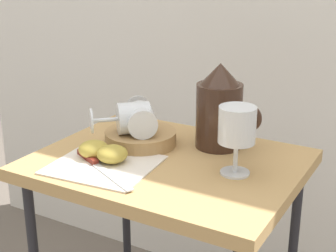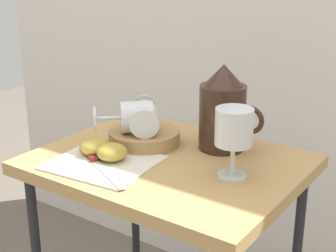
# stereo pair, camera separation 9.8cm
# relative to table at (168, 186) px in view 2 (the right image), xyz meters

# --- Properties ---
(table) EXTENTS (0.60, 0.47, 0.71)m
(table) POSITION_rel_table_xyz_m (0.00, 0.00, 0.00)
(table) COLOR tan
(table) RESTS_ON ground_plane
(linen_napkin) EXTENTS (0.24, 0.22, 0.00)m
(linen_napkin) POSITION_rel_table_xyz_m (-0.10, -0.11, 0.07)
(linen_napkin) COLOR silver
(linen_napkin) RESTS_ON table
(basket_tray) EXTENTS (0.18, 0.18, 0.03)m
(basket_tray) POSITION_rel_table_xyz_m (-0.10, 0.05, 0.09)
(basket_tray) COLOR #AD8451
(basket_tray) RESTS_ON table
(pitcher) EXTENTS (0.16, 0.11, 0.21)m
(pitcher) POSITION_rel_table_xyz_m (0.07, 0.13, 0.15)
(pitcher) COLOR #382319
(pitcher) RESTS_ON table
(wine_glass_upright) EXTENTS (0.08, 0.08, 0.15)m
(wine_glass_upright) POSITION_rel_table_xyz_m (0.17, 0.00, 0.17)
(wine_glass_upright) COLOR silver
(wine_glass_upright) RESTS_ON table
(wine_glass_tipped_near) EXTENTS (0.15, 0.16, 0.07)m
(wine_glass_tipped_near) POSITION_rel_table_xyz_m (-0.10, 0.04, 0.14)
(wine_glass_tipped_near) COLOR silver
(wine_glass_tipped_near) RESTS_ON basket_tray
(wine_glass_tipped_far) EXTENTS (0.15, 0.15, 0.08)m
(wine_glass_tipped_far) POSITION_rel_table_xyz_m (-0.11, 0.02, 0.14)
(wine_glass_tipped_far) COLOR silver
(wine_glass_tipped_far) RESTS_ON basket_tray
(apple_half_left) EXTENTS (0.07, 0.07, 0.04)m
(apple_half_left) POSITION_rel_table_xyz_m (-0.15, -0.08, 0.09)
(apple_half_left) COLOR #B29938
(apple_half_left) RESTS_ON linen_napkin
(apple_half_right) EXTENTS (0.07, 0.07, 0.04)m
(apple_half_right) POSITION_rel_table_xyz_m (-0.09, -0.09, 0.09)
(apple_half_right) COLOR #B29938
(apple_half_right) RESTS_ON linen_napkin
(knife) EXTENTS (0.22, 0.12, 0.01)m
(knife) POSITION_rel_table_xyz_m (-0.12, -0.12, 0.08)
(knife) COLOR silver
(knife) RESTS_ON linen_napkin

